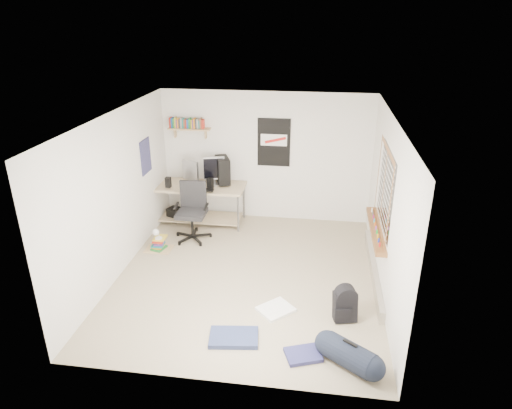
# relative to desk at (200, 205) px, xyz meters

# --- Properties ---
(floor) EXTENTS (4.00, 4.50, 0.01)m
(floor) POSITION_rel_desk_xyz_m (1.23, -1.83, -0.37)
(floor) COLOR gray
(floor) RESTS_ON ground
(ceiling) EXTENTS (4.00, 4.50, 0.01)m
(ceiling) POSITION_rel_desk_xyz_m (1.23, -1.83, 2.14)
(ceiling) COLOR white
(ceiling) RESTS_ON ground
(back_wall) EXTENTS (4.00, 0.01, 2.50)m
(back_wall) POSITION_rel_desk_xyz_m (1.23, 0.42, 0.89)
(back_wall) COLOR silver
(back_wall) RESTS_ON ground
(left_wall) EXTENTS (0.01, 4.50, 2.50)m
(left_wall) POSITION_rel_desk_xyz_m (-0.77, -1.83, 0.89)
(left_wall) COLOR silver
(left_wall) RESTS_ON ground
(right_wall) EXTENTS (0.01, 4.50, 2.50)m
(right_wall) POSITION_rel_desk_xyz_m (3.24, -1.83, 0.89)
(right_wall) COLOR silver
(right_wall) RESTS_ON ground
(desk) EXTENTS (1.88, 1.18, 0.79)m
(desk) POSITION_rel_desk_xyz_m (0.00, 0.00, 0.00)
(desk) COLOR #CAB28C
(desk) RESTS_ON floor
(monitor_left) EXTENTS (0.36, 0.23, 0.39)m
(monitor_left) POSITION_rel_desk_xyz_m (-0.13, -0.06, 0.62)
(monitor_left) COLOR #A9A9AE
(monitor_left) RESTS_ON desk
(monitor_right) EXTENTS (0.41, 0.20, 0.44)m
(monitor_right) POSITION_rel_desk_xyz_m (0.29, 0.07, 0.65)
(monitor_right) COLOR #96959A
(monitor_right) RESTS_ON desk
(pc_tower) EXTENTS (0.38, 0.52, 0.49)m
(pc_tower) POSITION_rel_desk_xyz_m (0.43, 0.17, 0.67)
(pc_tower) COLOR black
(pc_tower) RESTS_ON desk
(keyboard) EXTENTS (0.40, 0.17, 0.02)m
(keyboard) POSITION_rel_desk_xyz_m (0.16, -0.32, 0.44)
(keyboard) COLOR black
(keyboard) RESTS_ON desk
(speaker_left) EXTENTS (0.10, 0.10, 0.19)m
(speaker_left) POSITION_rel_desk_xyz_m (-0.52, -0.25, 0.52)
(speaker_left) COLOR black
(speaker_left) RESTS_ON desk
(speaker_right) EXTENTS (0.12, 0.12, 0.20)m
(speaker_right) POSITION_rel_desk_xyz_m (0.27, -0.20, 0.53)
(speaker_right) COLOR black
(speaker_right) RESTS_ON desk
(office_chair) EXTENTS (0.73, 0.73, 1.05)m
(office_chair) POSITION_rel_desk_xyz_m (0.04, -0.74, 0.12)
(office_chair) COLOR black
(office_chair) RESTS_ON floor
(wall_shelf) EXTENTS (0.80, 0.22, 0.24)m
(wall_shelf) POSITION_rel_desk_xyz_m (-0.22, 0.31, 1.42)
(wall_shelf) COLOR tan
(wall_shelf) RESTS_ON back_wall
(poster_back_wall) EXTENTS (0.62, 0.03, 0.92)m
(poster_back_wall) POSITION_rel_desk_xyz_m (1.38, 0.40, 1.19)
(poster_back_wall) COLOR black
(poster_back_wall) RESTS_ON back_wall
(poster_left_wall) EXTENTS (0.02, 0.42, 0.60)m
(poster_left_wall) POSITION_rel_desk_xyz_m (-0.75, -0.63, 1.14)
(poster_left_wall) COLOR navy
(poster_left_wall) RESTS_ON left_wall
(window) EXTENTS (0.10, 1.50, 1.26)m
(window) POSITION_rel_desk_xyz_m (3.18, -1.53, 1.08)
(window) COLOR brown
(window) RESTS_ON right_wall
(baseboard_heater) EXTENTS (0.08, 2.50, 0.18)m
(baseboard_heater) POSITION_rel_desk_xyz_m (3.19, -1.53, -0.28)
(baseboard_heater) COLOR #B7B2A8
(baseboard_heater) RESTS_ON floor
(backpack) EXTENTS (0.35, 0.30, 0.40)m
(backpack) POSITION_rel_desk_xyz_m (2.69, -2.73, -0.16)
(backpack) COLOR black
(backpack) RESTS_ON floor
(duffel_bag) EXTENTS (0.43, 0.43, 0.61)m
(duffel_bag) POSITION_rel_desk_xyz_m (2.71, -3.62, -0.22)
(duffel_bag) COLOR black
(duffel_bag) RESTS_ON floor
(tshirt) EXTENTS (0.59, 0.59, 0.04)m
(tshirt) POSITION_rel_desk_xyz_m (1.76, -2.68, -0.34)
(tshirt) COLOR white
(tshirt) RESTS_ON floor
(jeans_a) EXTENTS (0.66, 0.46, 0.07)m
(jeans_a) POSITION_rel_desk_xyz_m (1.30, -3.36, -0.33)
(jeans_a) COLOR navy
(jeans_a) RESTS_ON floor
(jeans_b) EXTENTS (0.50, 0.43, 0.05)m
(jeans_b) POSITION_rel_desk_xyz_m (2.18, -3.54, -0.34)
(jeans_b) COLOR navy
(jeans_b) RESTS_ON floor
(book_stack) EXTENTS (0.46, 0.38, 0.30)m
(book_stack) POSITION_rel_desk_xyz_m (-0.44, -1.21, -0.21)
(book_stack) COLOR brown
(book_stack) RESTS_ON floor
(desk_lamp) EXTENTS (0.16, 0.23, 0.21)m
(desk_lamp) POSITION_rel_desk_xyz_m (-0.42, -1.23, 0.02)
(desk_lamp) COLOR white
(desk_lamp) RESTS_ON book_stack
(subwoofer) EXTENTS (0.30, 0.30, 0.26)m
(subwoofer) POSITION_rel_desk_xyz_m (-0.52, -0.03, -0.22)
(subwoofer) COLOR black
(subwoofer) RESTS_ON floor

